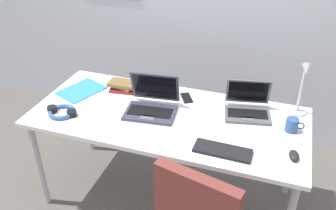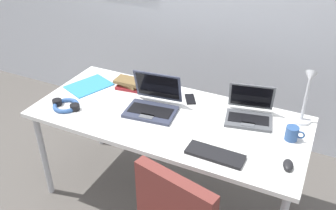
% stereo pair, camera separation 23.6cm
% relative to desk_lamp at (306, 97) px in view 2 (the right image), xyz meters
% --- Properties ---
extents(ground_plane, '(12.00, 12.00, 0.00)m').
position_rel_desk_lamp_xyz_m(ground_plane, '(-0.80, -0.28, -0.94)').
color(ground_plane, '#56514C').
extents(desk, '(1.80, 0.80, 0.74)m').
position_rel_desk_lamp_xyz_m(desk, '(-0.80, -0.28, -0.25)').
color(desk, white).
rests_on(desk, ground_plane).
extents(desk_lamp, '(0.12, 0.18, 0.40)m').
position_rel_desk_lamp_xyz_m(desk_lamp, '(0.00, 0.00, 0.00)').
color(desk_lamp, silver).
rests_on(desk_lamp, desk).
extents(laptop_near_lamp, '(0.34, 0.31, 0.21)m').
position_rel_desk_lamp_xyz_m(laptop_near_lamp, '(-0.31, -0.08, -0.15)').
color(laptop_near_lamp, '#515459').
rests_on(laptop_near_lamp, desk).
extents(laptop_front_left, '(0.36, 0.33, 0.24)m').
position_rel_desk_lamp_xyz_m(laptop_front_left, '(-0.92, -0.26, -0.15)').
color(laptop_front_left, '#33384C').
rests_on(laptop_front_left, desk).
extents(external_keyboard, '(0.33, 0.13, 0.02)m').
position_rel_desk_lamp_xyz_m(external_keyboard, '(-0.38, -0.54, -0.19)').
color(external_keyboard, black).
rests_on(external_keyboard, desk).
extents(computer_mouse, '(0.07, 0.10, 0.03)m').
position_rel_desk_lamp_xyz_m(computer_mouse, '(0.00, -0.46, -0.18)').
color(computer_mouse, black).
rests_on(computer_mouse, desk).
extents(cell_phone, '(0.12, 0.15, 0.01)m').
position_rel_desk_lamp_xyz_m(cell_phone, '(-0.75, -0.03, -0.19)').
color(cell_phone, black).
rests_on(cell_phone, desk).
extents(headphones, '(0.21, 0.18, 0.04)m').
position_rel_desk_lamp_xyz_m(headphones, '(-1.47, -0.48, -0.18)').
color(headphones, '#335999').
rests_on(headphones, desk).
extents(book_stack, '(0.22, 0.18, 0.07)m').
position_rel_desk_lamp_xyz_m(book_stack, '(-1.22, -0.05, -0.17)').
color(book_stack, maroon).
rests_on(book_stack, desk).
extents(paper_folder_by_keyboard, '(0.33, 0.37, 0.01)m').
position_rel_desk_lamp_xyz_m(paper_folder_by_keyboard, '(-1.51, -0.17, -0.19)').
color(paper_folder_by_keyboard, '#338CC6').
rests_on(paper_folder_by_keyboard, desk).
extents(coffee_mug, '(0.11, 0.08, 0.09)m').
position_rel_desk_lamp_xyz_m(coffee_mug, '(-0.02, -0.20, -0.15)').
color(coffee_mug, '#2D518C').
rests_on(coffee_mug, desk).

